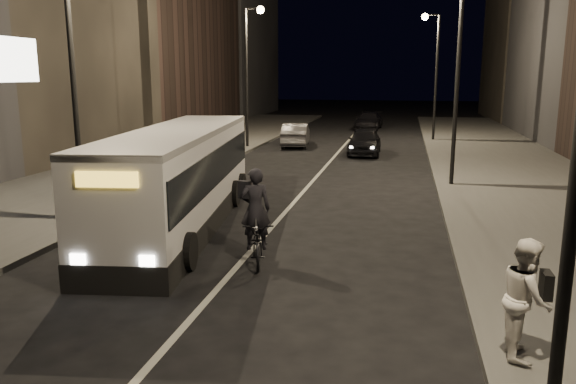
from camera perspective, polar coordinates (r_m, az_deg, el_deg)
The scene contains 13 objects.
ground at distance 12.13m, azimuth -6.95°, elevation -9.49°, with size 180.00×180.00×0.00m, color black.
sidewalk_right at distance 25.52m, azimuth 22.39°, elevation 1.20°, with size 7.00×70.00×0.16m, color #3C3B39.
sidewalk_left at distance 27.87m, azimuth -14.41°, elevation 2.55°, with size 7.00×70.00×0.16m, color #3C3B39.
streetlight_right_mid at distance 22.77m, azimuth 16.31°, elevation 13.80°, with size 1.20×0.44×8.12m.
streetlight_right_far at distance 38.73m, azimuth 14.51°, elevation 12.89°, with size 1.20×0.44×8.12m.
streetlight_left_near at distance 17.27m, azimuth -20.49°, elevation 14.32°, with size 1.20×0.44×8.12m.
streetlight_left_far at distance 33.92m, azimuth -3.83°, elevation 13.43°, with size 1.20×0.44×8.12m.
city_bus at distance 16.58m, azimuth -10.93°, elevation 1.80°, with size 3.64×10.86×2.88m.
cyclist_on_bicycle at distance 13.25m, azimuth -3.14°, elevation -4.03°, with size 1.22×2.13×2.32m.
pedestrian_woman at distance 9.33m, azimuth 23.03°, elevation -9.89°, with size 0.90×0.70×1.86m, color beige.
car_near at distance 31.82m, azimuth 7.79°, elevation 5.13°, with size 1.75×4.35×1.48m, color black.
car_mid at distance 35.20m, azimuth 0.78°, elevation 5.85°, with size 1.54×4.43×1.46m, color #353538.
car_far at distance 46.84m, azimuth 8.20°, elevation 7.18°, with size 1.95×4.80×1.39m, color black.
Camera 1 is at (3.69, -10.69, 4.39)m, focal length 35.00 mm.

